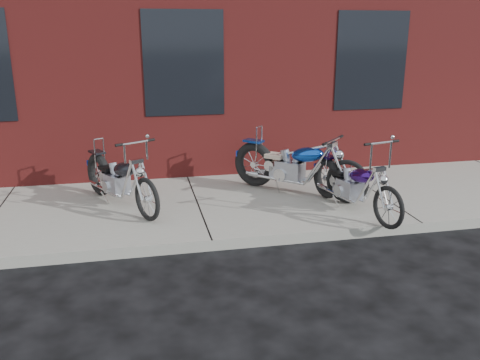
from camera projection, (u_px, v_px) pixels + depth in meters
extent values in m
plane|color=black|center=(212.00, 251.00, 6.60)|extent=(120.00, 120.00, 0.00)
cube|color=gray|center=(198.00, 208.00, 7.99)|extent=(22.00, 3.00, 0.15)
torus|color=black|center=(332.00, 180.00, 8.01)|extent=(0.28, 0.68, 0.67)
torus|color=black|center=(395.00, 211.00, 6.76)|extent=(0.20, 0.60, 0.60)
cube|color=gray|center=(355.00, 191.00, 7.50)|extent=(0.34, 0.42, 0.28)
ellipsoid|color=#311064|center=(368.00, 178.00, 7.20)|extent=(0.35, 0.55, 0.28)
cube|color=black|center=(346.00, 175.00, 7.66)|extent=(0.28, 0.30, 0.06)
cylinder|color=silver|center=(391.00, 191.00, 6.79)|extent=(0.10, 0.27, 0.50)
cylinder|color=silver|center=(389.00, 144.00, 6.72)|extent=(0.50, 0.15, 0.03)
cylinder|color=silver|center=(336.00, 160.00, 7.85)|extent=(0.02, 0.02, 0.44)
cylinder|color=silver|center=(352.00, 194.00, 7.76)|extent=(0.24, 0.82, 0.04)
torus|color=black|center=(262.00, 166.00, 8.67)|extent=(0.66, 0.65, 0.77)
torus|color=black|center=(357.00, 183.00, 7.81)|extent=(0.55, 0.54, 0.70)
cube|color=gray|center=(299.00, 172.00, 8.31)|extent=(0.52, 0.52, 0.32)
ellipsoid|color=blue|center=(316.00, 156.00, 8.07)|extent=(0.62, 0.61, 0.33)
cube|color=#C9B299|center=(284.00, 157.00, 8.40)|extent=(0.40, 0.39, 0.06)
cylinder|color=silver|center=(350.00, 164.00, 7.79)|extent=(0.25, 0.25, 0.58)
cylinder|color=silver|center=(343.00, 141.00, 7.76)|extent=(0.44, 0.45, 0.03)
cylinder|color=silver|center=(267.00, 143.00, 8.50)|extent=(0.03, 0.03, 0.52)
cylinder|color=silver|center=(289.00, 176.00, 8.58)|extent=(0.73, 0.71, 0.05)
torus|color=black|center=(103.00, 176.00, 8.17)|extent=(0.45, 0.68, 0.70)
torus|color=black|center=(153.00, 202.00, 7.06)|extent=(0.36, 0.59, 0.63)
cube|color=gray|center=(122.00, 186.00, 7.72)|extent=(0.43, 0.47, 0.29)
ellipsoid|color=black|center=(129.00, 171.00, 7.44)|extent=(0.48, 0.59, 0.30)
cube|color=black|center=(113.00, 170.00, 7.84)|extent=(0.34, 0.35, 0.06)
cylinder|color=silver|center=(147.00, 182.00, 7.08)|extent=(0.17, 0.27, 0.52)
cylinder|color=silver|center=(141.00, 144.00, 7.01)|extent=(0.48, 0.28, 0.03)
cylinder|color=silver|center=(104.00, 155.00, 8.01)|extent=(0.03, 0.03, 0.47)
cylinder|color=silver|center=(122.00, 189.00, 7.98)|extent=(0.46, 0.79, 0.05)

